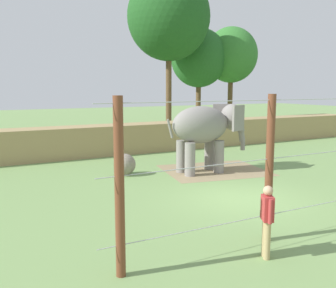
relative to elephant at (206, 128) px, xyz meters
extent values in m
plane|color=#759956|center=(-1.29, -4.16, -2.03)|extent=(120.00, 120.00, 0.00)
cube|color=#937F5B|center=(0.51, 0.06, -2.02)|extent=(5.19, 4.57, 0.01)
cube|color=tan|center=(-1.29, 6.54, -1.19)|extent=(36.00, 1.80, 1.68)
cylinder|color=gray|center=(0.44, 0.39, -1.30)|extent=(0.46, 0.46, 1.46)
cylinder|color=gray|center=(0.41, -0.42, -1.30)|extent=(0.46, 0.46, 1.46)
cylinder|color=gray|center=(-1.05, 0.44, -1.30)|extent=(0.46, 0.46, 1.46)
cylinder|color=gray|center=(-1.08, -0.36, -1.30)|extent=(0.46, 0.46, 1.46)
ellipsoid|color=gray|center=(-0.32, 0.01, 0.14)|extent=(2.76, 1.55, 1.67)
ellipsoid|color=gray|center=(1.38, -0.05, 0.43)|extent=(1.07, 1.18, 1.20)
cube|color=gray|center=(1.30, 0.58, 0.43)|extent=(0.88, 0.52, 1.15)
cube|color=gray|center=(1.25, -0.67, 0.43)|extent=(0.90, 0.46, 1.15)
cylinder|color=gray|center=(1.83, -0.07, 0.00)|extent=(0.52, 0.35, 0.65)
cylinder|color=gray|center=(1.95, -0.07, -0.46)|extent=(0.38, 0.29, 0.61)
cylinder|color=gray|center=(2.04, -0.07, -0.89)|extent=(0.22, 0.22, 0.57)
cylinder|color=gray|center=(-1.83, 0.07, 0.04)|extent=(0.32, 0.12, 0.83)
sphere|color=gray|center=(-3.50, 1.12, -1.56)|extent=(0.94, 0.94, 0.94)
cylinder|color=brown|center=(-6.95, -7.31, -0.20)|extent=(0.20, 0.20, 3.66)
cylinder|color=brown|center=(-3.05, -7.31, -0.20)|extent=(0.20, 0.20, 3.66)
cylinder|color=#B7B7BC|center=(-1.29, -7.31, -1.37)|extent=(12.32, 0.02, 0.02)
cylinder|color=#B7B7BC|center=(-1.29, -7.31, 0.06)|extent=(12.32, 0.02, 0.02)
cylinder|color=#B7B7BC|center=(-1.29, -7.31, 1.49)|extent=(12.32, 0.02, 0.02)
cylinder|color=tan|center=(-3.80, -8.13, -1.59)|extent=(0.15, 0.15, 0.88)
cylinder|color=tan|center=(-3.72, -7.99, -1.59)|extent=(0.15, 0.15, 0.88)
cube|color=#B23333|center=(-3.76, -8.06, -0.87)|extent=(0.36, 0.42, 0.56)
sphere|color=tan|center=(-3.76, -8.06, -0.47)|extent=(0.22, 0.22, 0.22)
cylinder|color=#B23333|center=(-3.87, -8.27, -0.87)|extent=(0.12, 0.12, 0.54)
cylinder|color=#B23333|center=(-3.65, -7.85, -0.87)|extent=(0.12, 0.12, 0.54)
cube|color=black|center=(-3.71, -7.79, -1.09)|extent=(0.05, 0.07, 0.14)
cylinder|color=brown|center=(11.77, 13.79, 0.32)|extent=(0.44, 0.44, 4.69)
ellipsoid|color=#33752D|center=(11.77, 13.79, 4.65)|extent=(4.68, 4.68, 4.91)
cylinder|color=brown|center=(4.46, 11.92, 1.18)|extent=(0.44, 0.44, 6.41)
ellipsoid|color=#1E511E|center=(4.46, 11.92, 7.03)|extent=(6.22, 6.22, 6.54)
cylinder|color=brown|center=(8.80, 14.46, 0.12)|extent=(0.44, 0.44, 4.30)
ellipsoid|color=#235B23|center=(8.80, 14.46, 4.34)|extent=(4.87, 4.87, 5.12)
camera|label=1|loc=(-9.54, -14.21, 1.78)|focal=40.78mm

